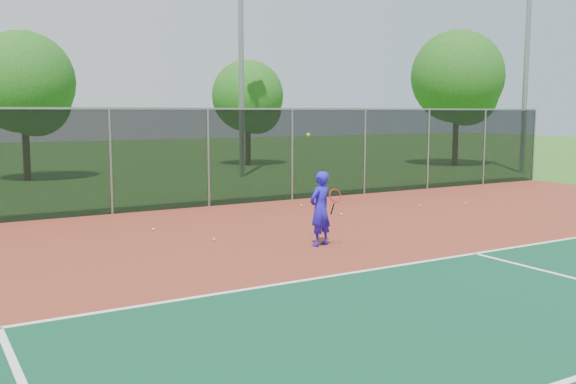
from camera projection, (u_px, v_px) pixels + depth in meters
name	position (u px, v px, depth m)	size (l,w,h in m)	color
ground	(531.00, 308.00, 9.61)	(120.00, 120.00, 0.00)	#29611B
court_apron	(437.00, 278.00, 11.31)	(30.00, 20.00, 0.02)	maroon
fence_back	(208.00, 156.00, 19.66)	(30.00, 0.06, 3.03)	black
tennis_player	(320.00, 209.00, 13.91)	(0.69, 0.69, 2.46)	#2316D4
practice_ball_0	(466.00, 203.00, 20.25)	(0.07, 0.07, 0.07)	#C8E51A
practice_ball_1	(301.00, 205.00, 19.78)	(0.07, 0.07, 0.07)	#C8E51A
practice_ball_4	(153.00, 229.00, 15.73)	(0.07, 0.07, 0.07)	#C8E51A
practice_ball_5	(341.00, 214.00, 18.06)	(0.07, 0.07, 0.07)	#C8E51A
practice_ball_7	(420.00, 206.00, 19.68)	(0.07, 0.07, 0.07)	#C8E51A
practice_ball_8	(214.00, 239.00, 14.50)	(0.07, 0.07, 0.07)	#C8E51A
floodlight_n	(241.00, 8.00, 28.02)	(0.90, 0.40, 13.33)	gray
floodlight_ne	(529.00, 15.00, 30.04)	(0.90, 0.40, 13.33)	gray
tree_back_left	(26.00, 87.00, 26.95)	(4.30, 4.30, 6.32)	#342413
tree_back_mid	(250.00, 99.00, 34.98)	(3.91, 3.91, 5.75)	#342413
tree_back_right	(460.00, 81.00, 34.39)	(4.96, 4.96, 7.28)	#342413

